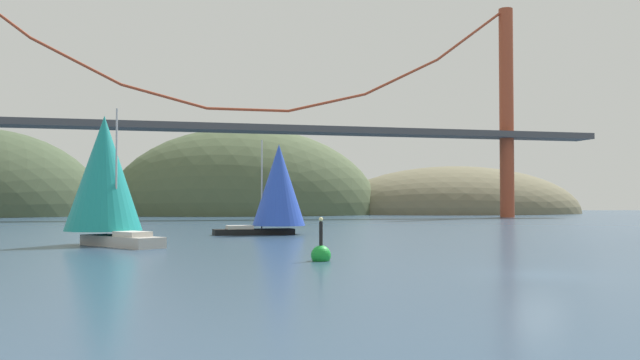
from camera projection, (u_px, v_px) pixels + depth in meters
ground_plane at (536, 274)px, 30.13m from camera, size 360.00×360.00×0.00m
headland_center at (246, 215)px, 162.35m from camera, size 65.79×44.00×41.98m
headland_right at (457, 214)px, 175.49m from camera, size 67.69×44.00×24.57m
suspension_bridge at (248, 118)px, 122.91m from camera, size 140.00×6.00×42.19m
sailboat_blue_spinnaker at (278, 187)px, 66.25m from camera, size 9.19×5.50×9.24m
sailboat_teal_sail at (105, 176)px, 50.32m from camera, size 8.45×9.97×10.05m
channel_buoy at (321, 254)px, 36.93m from camera, size 1.10×1.10×2.64m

